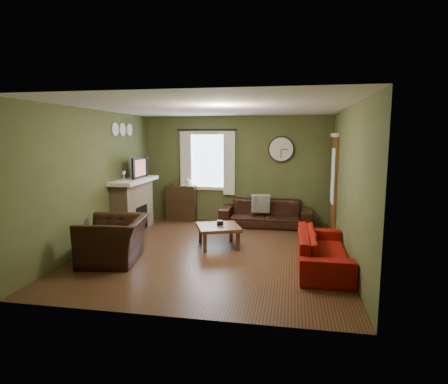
% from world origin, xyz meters
% --- Properties ---
extents(floor, '(4.60, 5.20, 0.00)m').
position_xyz_m(floor, '(0.00, 0.00, 0.00)').
color(floor, '#4A2D1B').
rests_on(floor, ground).
extents(ceiling, '(4.60, 5.20, 0.00)m').
position_xyz_m(ceiling, '(0.00, 0.00, 2.60)').
color(ceiling, white).
rests_on(ceiling, ground).
extents(wall_left, '(0.00, 5.20, 2.60)m').
position_xyz_m(wall_left, '(-2.30, 0.00, 1.30)').
color(wall_left, '#4F572D').
rests_on(wall_left, ground).
extents(wall_right, '(0.00, 5.20, 2.60)m').
position_xyz_m(wall_right, '(2.30, 0.00, 1.30)').
color(wall_right, '#4F572D').
rests_on(wall_right, ground).
extents(wall_back, '(4.60, 0.00, 2.60)m').
position_xyz_m(wall_back, '(0.00, 2.60, 1.30)').
color(wall_back, '#4F572D').
rests_on(wall_back, ground).
extents(wall_front, '(4.60, 0.00, 2.60)m').
position_xyz_m(wall_front, '(0.00, -2.60, 1.30)').
color(wall_front, '#4F572D').
rests_on(wall_front, ground).
extents(fireplace, '(0.40, 1.40, 1.10)m').
position_xyz_m(fireplace, '(-2.10, 1.15, 0.55)').
color(fireplace, tan).
rests_on(fireplace, floor).
extents(firebox, '(0.04, 0.60, 0.55)m').
position_xyz_m(firebox, '(-1.91, 1.15, 0.30)').
color(firebox, black).
rests_on(firebox, fireplace).
extents(mantel, '(0.58, 1.60, 0.08)m').
position_xyz_m(mantel, '(-2.07, 1.15, 1.14)').
color(mantel, white).
rests_on(mantel, fireplace).
extents(tv, '(0.08, 0.60, 0.35)m').
position_xyz_m(tv, '(-2.05, 1.30, 1.35)').
color(tv, black).
rests_on(tv, mantel).
extents(tv_screen, '(0.02, 0.62, 0.36)m').
position_xyz_m(tv_screen, '(-1.97, 1.30, 1.41)').
color(tv_screen, '#994C3F').
rests_on(tv_screen, mantel).
extents(medallion_left, '(0.28, 0.28, 0.03)m').
position_xyz_m(medallion_left, '(-2.28, 0.80, 2.25)').
color(medallion_left, white).
rests_on(medallion_left, wall_left).
extents(medallion_mid, '(0.28, 0.28, 0.03)m').
position_xyz_m(medallion_mid, '(-2.28, 1.15, 2.25)').
color(medallion_mid, white).
rests_on(medallion_mid, wall_left).
extents(medallion_right, '(0.28, 0.28, 0.03)m').
position_xyz_m(medallion_right, '(-2.28, 1.50, 2.25)').
color(medallion_right, white).
rests_on(medallion_right, wall_left).
extents(window_pane, '(1.00, 0.02, 1.30)m').
position_xyz_m(window_pane, '(-0.70, 2.58, 1.50)').
color(window_pane, silver).
rests_on(window_pane, wall_back).
extents(curtain_rod, '(0.03, 0.03, 1.50)m').
position_xyz_m(curtain_rod, '(-0.70, 2.48, 2.27)').
color(curtain_rod, black).
rests_on(curtain_rod, wall_back).
extents(curtain_left, '(0.28, 0.04, 1.55)m').
position_xyz_m(curtain_left, '(-1.25, 2.48, 1.45)').
color(curtain_left, white).
rests_on(curtain_left, wall_back).
extents(curtain_right, '(0.28, 0.04, 1.55)m').
position_xyz_m(curtain_right, '(-0.15, 2.48, 1.45)').
color(curtain_right, white).
rests_on(curtain_right, wall_back).
extents(wall_clock, '(0.64, 0.06, 0.64)m').
position_xyz_m(wall_clock, '(1.10, 2.55, 1.80)').
color(wall_clock, white).
rests_on(wall_clock, wall_back).
extents(door, '(0.05, 0.90, 2.10)m').
position_xyz_m(door, '(2.27, 1.85, 1.05)').
color(door, brown).
rests_on(door, floor).
extents(bookshelf, '(0.74, 0.32, 0.88)m').
position_xyz_m(bookshelf, '(-1.36, 2.42, 0.44)').
color(bookshelf, '#2F2010').
rests_on(bookshelf, floor).
extents(book, '(0.18, 0.23, 0.02)m').
position_xyz_m(book, '(-1.37, 2.42, 0.96)').
color(book, '#55341B').
rests_on(book, bookshelf).
extents(sofa_brown, '(2.12, 0.83, 0.62)m').
position_xyz_m(sofa_brown, '(0.78, 2.15, 0.31)').
color(sofa_brown, black).
rests_on(sofa_brown, floor).
extents(pillow_left, '(0.43, 0.19, 0.42)m').
position_xyz_m(pillow_left, '(0.67, 2.07, 0.55)').
color(pillow_left, gray).
rests_on(pillow_left, sofa_brown).
extents(pillow_right, '(0.40, 0.23, 0.38)m').
position_xyz_m(pillow_right, '(0.67, 2.07, 0.55)').
color(pillow_right, gray).
rests_on(pillow_right, sofa_brown).
extents(sofa_red, '(0.77, 1.98, 0.58)m').
position_xyz_m(sofa_red, '(1.89, -0.50, 0.29)').
color(sofa_red, maroon).
rests_on(sofa_red, floor).
extents(armchair, '(1.17, 1.29, 0.74)m').
position_xyz_m(armchair, '(-1.56, -0.85, 0.37)').
color(armchair, black).
rests_on(armchair, floor).
extents(coffee_table, '(1.00, 1.00, 0.41)m').
position_xyz_m(coffee_table, '(0.01, 0.29, 0.21)').
color(coffee_table, '#55341B').
rests_on(coffee_table, floor).
extents(tissue_box, '(0.15, 0.15, 0.09)m').
position_xyz_m(tissue_box, '(0.03, 0.35, 0.40)').
color(tissue_box, black).
rests_on(tissue_box, coffee_table).
extents(wine_glass_a, '(0.08, 0.08, 0.22)m').
position_xyz_m(wine_glass_a, '(-2.05, 0.65, 1.29)').
color(wine_glass_a, white).
rests_on(wine_glass_a, mantel).
extents(wine_glass_b, '(0.07, 0.07, 0.19)m').
position_xyz_m(wine_glass_b, '(-2.05, 0.64, 1.27)').
color(wine_glass_b, white).
rests_on(wine_glass_b, mantel).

